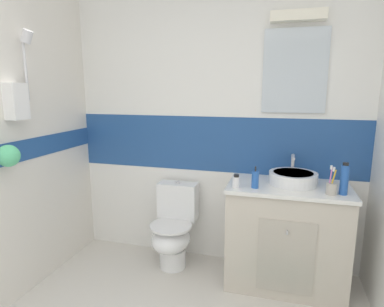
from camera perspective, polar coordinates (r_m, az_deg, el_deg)
wall_back_tiled at (r=2.92m, az=4.27°, el=4.84°), size 3.20×0.20×2.50m
vanity_cabinet at (r=2.79m, az=16.35°, el=-13.76°), size 0.94×0.55×0.85m
sink_basin at (r=2.67m, az=17.55°, el=-4.10°), size 0.38×0.42×0.21m
toilet at (r=2.97m, az=-3.30°, el=-13.23°), size 0.37×0.50×0.76m
toothbrush_cup at (r=2.50m, az=23.63°, el=-5.59°), size 0.08×0.08×0.21m
soap_dispenser at (r=2.49m, az=11.19°, el=-4.54°), size 0.05×0.05×0.17m
lotion_bottle_short at (r=2.49m, az=7.89°, el=-4.93°), size 0.06×0.06×0.10m
shampoo_bottle_tall at (r=2.52m, az=25.51°, el=-4.17°), size 0.06×0.06×0.23m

